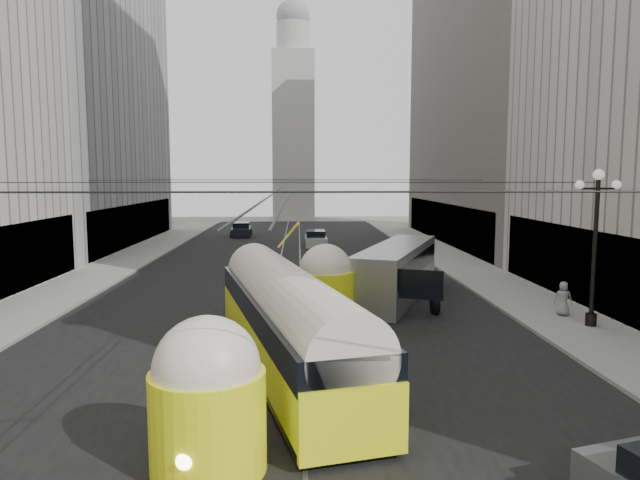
{
  "coord_description": "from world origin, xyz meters",
  "views": [
    {
      "loc": [
        0.62,
        -4.38,
        6.22
      ],
      "look_at": [
        1.43,
        16.72,
        3.87
      ],
      "focal_mm": 32.0,
      "sensor_mm": 36.0,
      "label": 1
    }
  ],
  "objects": [
    {
      "name": "lamppost_right_mid",
      "position": [
        12.6,
        18.0,
        3.74
      ],
      "size": [
        1.86,
        0.44,
        6.37
      ],
      "color": "black",
      "rests_on": "sidewalk_right"
    },
    {
      "name": "sidewalk_right",
      "position": [
        12.0,
        36.0,
        0.07
      ],
      "size": [
        4.0,
        72.0,
        0.15
      ],
      "primitive_type": "cube",
      "color": "gray",
      "rests_on": "ground"
    },
    {
      "name": "building_left_far",
      "position": [
        -19.99,
        48.0,
        14.31
      ],
      "size": [
        12.6,
        28.6,
        28.6
      ],
      "color": "#999999",
      "rests_on": "ground"
    },
    {
      "name": "distant_tower",
      "position": [
        0.0,
        80.0,
        14.97
      ],
      "size": [
        6.0,
        6.0,
        31.36
      ],
      "color": "#B2AFA8",
      "rests_on": "ground"
    },
    {
      "name": "sedan_dark_far",
      "position": [
        -5.37,
        55.47,
        0.66
      ],
      "size": [
        2.22,
        4.76,
        1.47
      ],
      "color": "black",
      "rests_on": "ground"
    },
    {
      "name": "city_bus",
      "position": [
        5.7,
        24.38,
        1.5
      ],
      "size": [
        6.08,
        11.16,
        2.73
      ],
      "color": "#939598",
      "rests_on": "ground"
    },
    {
      "name": "catenary",
      "position": [
        0.12,
        31.49,
        5.88
      ],
      "size": [
        25.0,
        72.0,
        0.23
      ],
      "color": "black",
      "rests_on": "ground"
    },
    {
      "name": "rail_left",
      "position": [
        -0.75,
        32.5,
        0.0
      ],
      "size": [
        0.12,
        85.0,
        0.04
      ],
      "primitive_type": "cube",
      "color": "gray",
      "rests_on": "ground"
    },
    {
      "name": "sidewalk_left",
      "position": [
        -12.0,
        36.0,
        0.07
      ],
      "size": [
        4.0,
        72.0,
        0.15
      ],
      "primitive_type": "cube",
      "color": "gray",
      "rests_on": "ground"
    },
    {
      "name": "rail_right",
      "position": [
        0.75,
        32.5,
        0.0
      ],
      "size": [
        0.12,
        85.0,
        0.04
      ],
      "primitive_type": "cube",
      "color": "gray",
      "rests_on": "ground"
    },
    {
      "name": "pedestrian_sidewalk_right",
      "position": [
        12.24,
        19.73,
        0.9
      ],
      "size": [
        0.85,
        0.7,
        1.51
      ],
      "primitive_type": "imported",
      "rotation": [
        0.0,
        0.0,
        2.76
      ],
      "color": "gray",
      "rests_on": "sidewalk_right"
    },
    {
      "name": "building_right_far",
      "position": [
        20.0,
        48.0,
        16.31
      ],
      "size": [
        12.6,
        32.6,
        32.6
      ],
      "color": "#514C47",
      "rests_on": "ground"
    },
    {
      "name": "sedan_white_far",
      "position": [
        2.18,
        46.33,
        0.65
      ],
      "size": [
        1.91,
        4.58,
        1.44
      ],
      "color": "silver",
      "rests_on": "ground"
    },
    {
      "name": "road",
      "position": [
        0.0,
        32.5,
        0.0
      ],
      "size": [
        20.0,
        85.0,
        0.02
      ],
      "primitive_type": "cube",
      "color": "black",
      "rests_on": "ground"
    },
    {
      "name": "streetcar",
      "position": [
        0.25,
        13.54,
        1.66
      ],
      "size": [
        5.54,
        15.17,
        3.4
      ],
      "color": "#F8FF16",
      "rests_on": "ground"
    }
  ]
}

